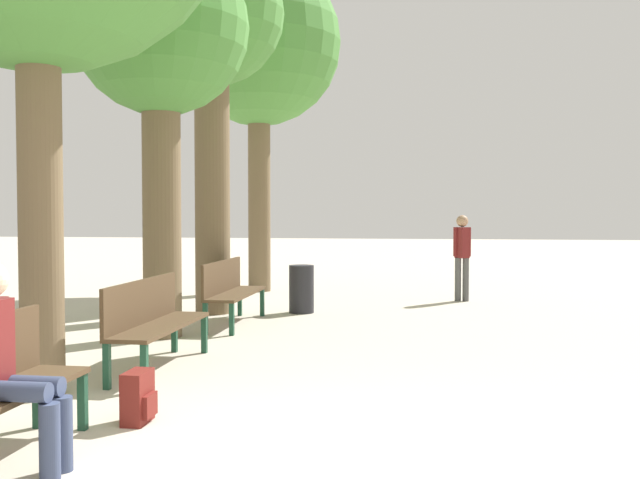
# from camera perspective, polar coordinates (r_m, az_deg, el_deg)

# --- Properties ---
(bench_row_1) EXTENTS (0.45, 1.86, 0.92)m
(bench_row_1) POSITION_cam_1_polar(r_m,az_deg,el_deg) (7.59, -13.28, -6.02)
(bench_row_1) COLOR #4C3823
(bench_row_1) RESTS_ON ground_plane
(bench_row_2) EXTENTS (0.45, 1.86, 0.92)m
(bench_row_2) POSITION_cam_1_polar(r_m,az_deg,el_deg) (10.36, -7.24, -3.80)
(bench_row_2) COLOR #4C3823
(bench_row_2) RESTS_ON ground_plane
(tree_row_1) EXTENTS (2.27, 2.27, 5.14)m
(tree_row_1) POSITION_cam_1_polar(r_m,az_deg,el_deg) (9.69, -12.65, 15.46)
(tree_row_1) COLOR brown
(tree_row_1) RESTS_ON ground_plane
(tree_row_2) EXTENTS (2.32, 2.32, 5.95)m
(tree_row_2) POSITION_cam_1_polar(r_m,az_deg,el_deg) (11.89, -8.68, 16.37)
(tree_row_2) COLOR brown
(tree_row_2) RESTS_ON ground_plane
(tree_row_3) EXTENTS (3.35, 3.35, 6.74)m
(tree_row_3) POSITION_cam_1_polar(r_m,az_deg,el_deg) (15.04, -4.92, 15.15)
(tree_row_3) COLOR brown
(tree_row_3) RESTS_ON ground_plane
(person_seated) EXTENTS (0.61, 0.35, 1.32)m
(person_seated) POSITION_cam_1_polar(r_m,az_deg,el_deg) (4.86, -23.69, -8.85)
(person_seated) COLOR #384260
(person_seated) RESTS_ON ground_plane
(backpack) EXTENTS (0.20, 0.31, 0.40)m
(backpack) POSITION_cam_1_polar(r_m,az_deg,el_deg) (5.77, -14.33, -12.16)
(backpack) COLOR maroon
(backpack) RESTS_ON ground_plane
(pedestrian_near) EXTENTS (0.32, 0.28, 1.57)m
(pedestrian_near) POSITION_cam_1_polar(r_m,az_deg,el_deg) (13.21, 11.30, -0.98)
(pedestrian_near) COLOR #4C4C4C
(pedestrian_near) RESTS_ON ground_plane
(trash_bin) EXTENTS (0.40, 0.40, 0.77)m
(trash_bin) POSITION_cam_1_polar(r_m,az_deg,el_deg) (11.50, -1.49, -3.98)
(trash_bin) COLOR #232328
(trash_bin) RESTS_ON ground_plane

